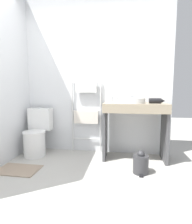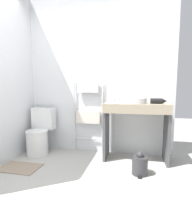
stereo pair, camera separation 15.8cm
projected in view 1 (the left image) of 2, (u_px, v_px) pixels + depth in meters
The scene contains 12 objects.
ground_plane at pixel (64, 206), 1.63m from camera, with size 12.00×12.00×0.00m, color #B2AFA8.
wall_back at pixel (94, 75), 3.04m from camera, with size 2.61×0.12×2.68m, color silver.
toilet at pixel (37, 135), 2.94m from camera, with size 0.39×0.51×0.78m.
towel_radiator at pixel (86, 108), 3.01m from camera, with size 0.53×0.06×1.26m.
vanity_counter at pixel (134, 122), 2.69m from camera, with size 0.95×0.50×0.89m.
sink_basin at pixel (132, 100), 2.68m from camera, with size 0.39×0.39×0.08m.
faucet at pixel (131, 96), 2.87m from camera, with size 0.02×0.10×0.15m.
cup_near_wall at pixel (111, 99), 2.90m from camera, with size 0.08×0.08×0.09m.
cup_near_edge at pixel (116, 100), 2.84m from camera, with size 0.08×0.08×0.08m.
hair_dryer at pixel (156, 101), 2.58m from camera, with size 0.23×0.19×0.08m.
trash_bin at pixel (141, 163), 2.27m from camera, with size 0.20×0.23×0.30m.
bath_mat at pixel (18, 170), 2.37m from camera, with size 0.56×0.36×0.01m, color gray.
Camera 1 is at (0.53, -1.45, 1.06)m, focal length 28.00 mm.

